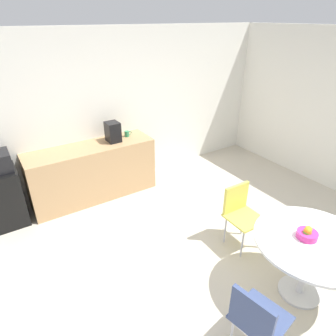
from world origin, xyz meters
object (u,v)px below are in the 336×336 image
object	(u,v)px
fruit_bowl	(307,234)
mug_white	(127,134)
round_table	(311,250)
chair_yellow	(240,209)
chair_navy	(256,318)
mini_fridge	(2,198)
coffee_maker	(113,132)

from	to	relation	value
fruit_bowl	mug_white	xyz separation A→B (m)	(-0.45, 3.12, 0.15)
round_table	chair_yellow	world-z (taller)	chair_yellow
round_table	chair_navy	xyz separation A→B (m)	(-0.98, -0.18, -0.10)
mini_fridge	chair_yellow	bearing A→B (deg)	-39.87
mini_fridge	mug_white	bearing A→B (deg)	2.05
chair_navy	coffee_maker	bearing A→B (deg)	86.13
mug_white	coffee_maker	world-z (taller)	coffee_maker
mug_white	coffee_maker	size ratio (longest dim) A/B	0.40
mug_white	coffee_maker	distance (m)	0.31
chair_yellow	mug_white	size ratio (longest dim) A/B	6.43
fruit_bowl	coffee_maker	bearing A→B (deg)	103.41
fruit_bowl	chair_yellow	bearing A→B (deg)	86.66
chair_yellow	mug_white	bearing A→B (deg)	102.90
chair_yellow	chair_navy	world-z (taller)	same
chair_navy	fruit_bowl	size ratio (longest dim) A/B	4.09
mini_fridge	coffee_maker	size ratio (longest dim) A/B	2.63
chair_navy	mug_white	bearing A→B (deg)	81.52
chair_navy	mug_white	world-z (taller)	mug_white
round_table	coffee_maker	xyz separation A→B (m)	(-0.76, 3.12, 0.44)
chair_navy	coffee_maker	xyz separation A→B (m)	(0.22, 3.29, 0.54)
fruit_bowl	mug_white	size ratio (longest dim) A/B	1.57
mini_fridge	chair_navy	bearing A→B (deg)	-65.02
chair_navy	fruit_bowl	world-z (taller)	fruit_bowl
mini_fridge	round_table	world-z (taller)	mini_fridge
coffee_maker	chair_yellow	bearing A→B (deg)	-69.77
mini_fridge	chair_yellow	xyz separation A→B (m)	(2.54, -2.12, 0.10)
fruit_bowl	coffee_maker	size ratio (longest dim) A/B	0.63
chair_navy	mug_white	size ratio (longest dim) A/B	6.43
chair_yellow	fruit_bowl	size ratio (longest dim) A/B	4.09
mug_white	mini_fridge	bearing A→B (deg)	-177.95
mini_fridge	round_table	size ratio (longest dim) A/B	0.73
mini_fridge	coffee_maker	distance (m)	1.87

